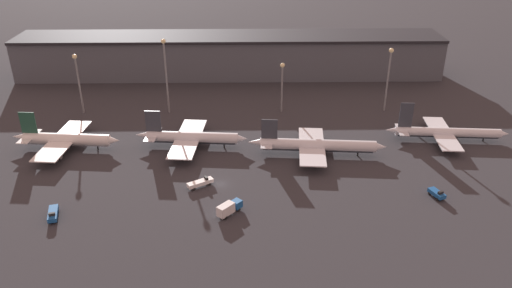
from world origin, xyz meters
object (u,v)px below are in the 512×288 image
(airplane_0, at_px, (65,139))
(service_vehicle_0, at_px, (229,208))
(airplane_1, at_px, (191,138))
(service_vehicle_3, at_px, (200,183))
(service_vehicle_1, at_px, (437,194))
(airplane_2, at_px, (316,146))
(service_vehicle_2, at_px, (53,214))
(airplane_3, at_px, (446,133))

(airplane_0, distance_m, service_vehicle_0, 69.08)
(airplane_1, height_order, service_vehicle_3, airplane_1)
(service_vehicle_0, relative_size, service_vehicle_1, 1.28)
(airplane_2, height_order, service_vehicle_2, airplane_2)
(airplane_1, bearing_deg, airplane_3, 7.05)
(service_vehicle_0, xyz_separation_m, service_vehicle_1, (58.92, 7.40, -0.72))
(airplane_3, height_order, service_vehicle_0, airplane_3)
(airplane_0, height_order, airplane_1, airplane_0)
(airplane_0, bearing_deg, airplane_3, 6.65)
(service_vehicle_1, height_order, service_vehicle_2, service_vehicle_2)
(airplane_3, bearing_deg, service_vehicle_0, -144.51)
(service_vehicle_0, bearing_deg, service_vehicle_2, 133.46)
(airplane_0, height_order, service_vehicle_3, airplane_0)
(airplane_2, xyz_separation_m, service_vehicle_3, (-36.57, -19.62, -2.09))
(airplane_2, height_order, service_vehicle_1, airplane_2)
(airplane_3, height_order, service_vehicle_2, airplane_3)
(service_vehicle_2, bearing_deg, service_vehicle_3, 97.20)
(airplane_2, bearing_deg, service_vehicle_1, -35.76)
(airplane_2, bearing_deg, service_vehicle_2, -150.05)
(airplane_1, relative_size, service_vehicle_0, 5.19)
(airplane_0, height_order, service_vehicle_2, airplane_0)
(service_vehicle_1, relative_size, service_vehicle_2, 0.76)
(service_vehicle_0, xyz_separation_m, service_vehicle_2, (-46.79, -0.89, -0.70))
(service_vehicle_0, distance_m, service_vehicle_2, 46.81)
(airplane_1, distance_m, service_vehicle_3, 26.85)
(airplane_0, bearing_deg, service_vehicle_3, -23.41)
(airplane_2, xyz_separation_m, service_vehicle_0, (-27.73, -34.09, -1.40))
(airplane_1, xyz_separation_m, airplane_2, (41.90, -6.61, 0.00))
(airplane_2, height_order, service_vehicle_0, airplane_2)
(airplane_1, distance_m, airplane_3, 88.66)
(airplane_3, xyz_separation_m, service_vehicle_2, (-121.22, -45.07, -1.69))
(service_vehicle_2, bearing_deg, airplane_1, 127.05)
(service_vehicle_3, bearing_deg, service_vehicle_0, -89.97)
(airplane_3, bearing_deg, service_vehicle_1, -108.06)
(airplane_3, distance_m, service_vehicle_2, 129.34)
(airplane_3, relative_size, service_vehicle_0, 5.71)
(airplane_0, distance_m, service_vehicle_1, 119.78)
(service_vehicle_2, bearing_deg, airplane_0, 178.30)
(service_vehicle_0, height_order, service_vehicle_3, service_vehicle_0)
(airplane_1, distance_m, service_vehicle_1, 80.34)
(service_vehicle_3, bearing_deg, service_vehicle_2, 170.67)
(service_vehicle_2, xyz_separation_m, service_vehicle_3, (37.96, 15.37, 0.01))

